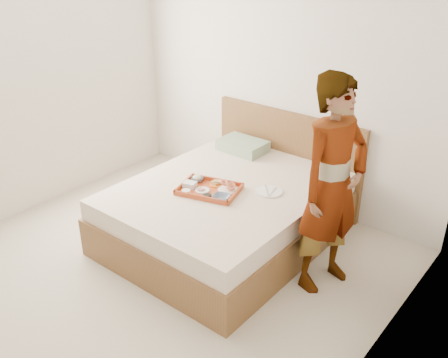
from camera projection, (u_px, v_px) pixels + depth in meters
name	position (u px, v px, depth m)	size (l,w,h in m)	color
ground	(134.00, 284.00, 3.93)	(3.50, 4.00, 0.01)	#BDB2A0
wall_back	(280.00, 73.00, 4.75)	(3.50, 0.01, 2.60)	silver
wall_right	(358.00, 212.00, 2.37)	(0.01, 4.00, 2.60)	silver
bed	(227.00, 212.00, 4.43)	(1.65, 2.00, 0.53)	brown
headboard	(287.00, 157.00, 5.01)	(1.65, 0.06, 0.95)	brown
pillow	(243.00, 146.00, 4.99)	(0.47, 0.32, 0.11)	#8DA788
tray	(209.00, 189.00, 4.21)	(0.50, 0.36, 0.05)	#AD4815
prawn_plate	(228.00, 190.00, 4.20)	(0.17, 0.17, 0.01)	white
navy_bowl_big	(221.00, 197.00, 4.06)	(0.14, 0.14, 0.03)	navy
sauce_dish	(207.00, 196.00, 4.08)	(0.07, 0.07, 0.03)	black
meat_plate	(202.00, 190.00, 4.20)	(0.12, 0.12, 0.01)	white
bread_plate	(217.00, 184.00, 4.30)	(0.12, 0.12, 0.01)	orange
salad_bowl	(197.00, 179.00, 4.36)	(0.11, 0.11, 0.03)	navy
plastic_tub	(190.00, 185.00, 4.25)	(0.10, 0.09, 0.05)	silver
cheese_round	(186.00, 191.00, 4.16)	(0.07, 0.07, 0.03)	white
dinner_plate	(269.00, 192.00, 4.20)	(0.23, 0.23, 0.01)	white
person	(332.00, 186.00, 3.62)	(0.61, 0.40, 1.69)	silver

